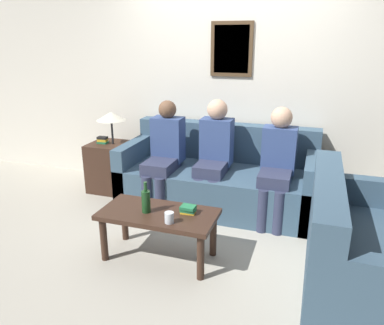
# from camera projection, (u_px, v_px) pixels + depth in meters

# --- Properties ---
(ground_plane) EXTENTS (16.00, 16.00, 0.00)m
(ground_plane) POSITION_uv_depth(u_px,v_px,m) (204.00, 225.00, 3.83)
(ground_plane) COLOR #ADA899
(wall_back) EXTENTS (9.00, 0.08, 2.60)m
(wall_back) POSITION_uv_depth(u_px,v_px,m) (231.00, 85.00, 4.37)
(wall_back) COLOR silver
(wall_back) RESTS_ON ground_plane
(couch_main) EXTENTS (2.13, 0.94, 0.88)m
(couch_main) POSITION_uv_depth(u_px,v_px,m) (218.00, 179.00, 4.24)
(couch_main) COLOR #385166
(couch_main) RESTS_ON ground_plane
(couch_side) EXTENTS (0.94, 1.47, 0.88)m
(couch_side) POSITION_uv_depth(u_px,v_px,m) (368.00, 257.00, 2.71)
(couch_side) COLOR #385166
(couch_side) RESTS_ON ground_plane
(coffee_table) EXTENTS (0.98, 0.49, 0.43)m
(coffee_table) POSITION_uv_depth(u_px,v_px,m) (159.00, 219.00, 3.16)
(coffee_table) COLOR #382319
(coffee_table) RESTS_ON ground_plane
(side_table_with_lamp) EXTENTS (0.46, 0.46, 0.99)m
(side_table_with_lamp) POSITION_uv_depth(u_px,v_px,m) (110.00, 162.00, 4.63)
(side_table_with_lamp) COLOR #382319
(side_table_with_lamp) RESTS_ON ground_plane
(wine_bottle) EXTENTS (0.07, 0.07, 0.27)m
(wine_bottle) POSITION_uv_depth(u_px,v_px,m) (146.00, 201.00, 3.10)
(wine_bottle) COLOR #19421E
(wine_bottle) RESTS_ON coffee_table
(drinking_glass) EXTENTS (0.07, 0.07, 0.09)m
(drinking_glass) POSITION_uv_depth(u_px,v_px,m) (169.00, 218.00, 2.94)
(drinking_glass) COLOR silver
(drinking_glass) RESTS_ON coffee_table
(book_stack) EXTENTS (0.13, 0.10, 0.06)m
(book_stack) POSITION_uv_depth(u_px,v_px,m) (188.00, 209.00, 3.11)
(book_stack) COLOR gold
(book_stack) RESTS_ON coffee_table
(person_left) EXTENTS (0.34, 0.60, 1.18)m
(person_left) POSITION_uv_depth(u_px,v_px,m) (164.00, 151.00, 4.12)
(person_left) COLOR #2D334C
(person_left) RESTS_ON ground_plane
(person_middle) EXTENTS (0.34, 0.57, 1.21)m
(person_middle) POSITION_uv_depth(u_px,v_px,m) (214.00, 151.00, 4.02)
(person_middle) COLOR #2D334C
(person_middle) RESTS_ON ground_plane
(person_right) EXTENTS (0.34, 0.60, 1.17)m
(person_right) POSITION_uv_depth(u_px,v_px,m) (277.00, 161.00, 3.77)
(person_right) COLOR #2D334C
(person_right) RESTS_ON ground_plane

